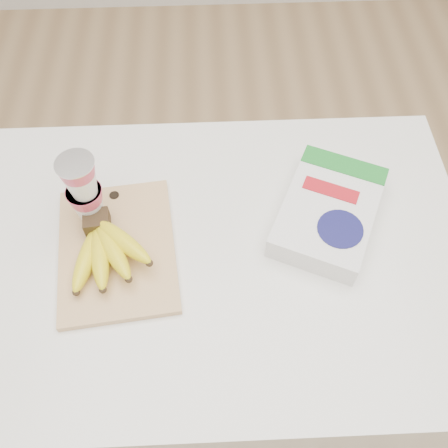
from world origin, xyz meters
The scene contains 5 objects.
table centered at (0.00, 0.00, 0.39)m, with size 1.03×0.69×0.77m, color white.
cutting_board centered at (-0.17, 0.01, 0.78)m, with size 0.22×0.30×0.01m, color tan.
bananas centered at (-0.19, -0.01, 0.81)m, with size 0.16×0.18×0.06m.
yogurt_stack centered at (-0.22, 0.08, 0.88)m, with size 0.07×0.07×0.16m.
cereal_box centered at (0.24, 0.06, 0.80)m, with size 0.26×0.30×0.06m.
Camera 1 is at (0.01, -0.49, 1.61)m, focal length 40.00 mm.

